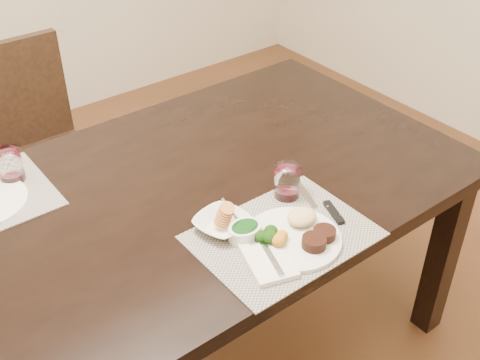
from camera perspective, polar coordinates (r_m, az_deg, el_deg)
dining_table at (r=1.77m, az=-8.79°, el=-4.56°), size 2.00×1.00×0.75m
chair_far at (r=2.59m, az=-18.99°, el=3.40°), size 0.42×0.42×0.90m
placemat_near at (r=1.60m, az=4.08°, el=-5.28°), size 0.46×0.34×0.00m
dinner_plate at (r=1.58m, az=5.44°, el=-5.18°), size 0.26×0.26×0.05m
napkin_fork at (r=1.53m, az=2.44°, el=-7.18°), size 0.16×0.21×0.02m
steak_knife at (r=1.70m, az=8.23°, el=-2.63°), size 0.06×0.23×0.01m
cracker_bowl at (r=1.61m, az=-1.75°, el=-4.11°), size 0.17×0.17×0.06m
sauce_ramekin at (r=1.58m, az=0.47°, el=-4.85°), size 0.09×0.14×0.08m
wine_glass_near at (r=1.71m, az=4.48°, el=-0.26°), size 0.07×0.07×0.10m
wine_glass_far at (r=1.90m, az=-20.96°, el=1.18°), size 0.07×0.07×0.10m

